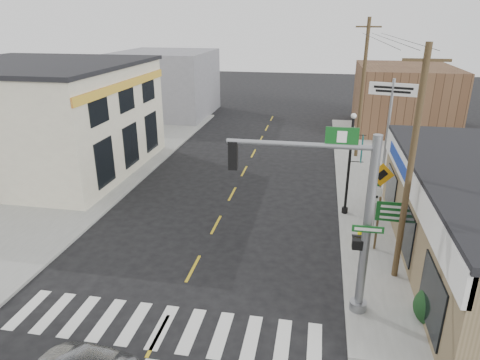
% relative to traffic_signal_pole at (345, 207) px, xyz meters
% --- Properties ---
extents(ground, '(140.00, 140.00, 0.00)m').
position_rel_traffic_signal_pole_xyz_m(ground, '(-5.66, -2.38, -3.96)').
color(ground, black).
rests_on(ground, ground).
extents(sidewalk_right, '(6.00, 38.00, 0.13)m').
position_rel_traffic_signal_pole_xyz_m(sidewalk_right, '(3.34, 10.62, -3.90)').
color(sidewalk_right, gray).
rests_on(sidewalk_right, ground).
extents(sidewalk_left, '(6.00, 38.00, 0.13)m').
position_rel_traffic_signal_pole_xyz_m(sidewalk_left, '(-14.66, 10.62, -3.90)').
color(sidewalk_left, gray).
rests_on(sidewalk_left, ground).
extents(center_line, '(0.12, 56.00, 0.01)m').
position_rel_traffic_signal_pole_xyz_m(center_line, '(-5.66, 5.62, -3.96)').
color(center_line, gold).
rests_on(center_line, ground).
extents(crosswalk, '(11.00, 2.20, 0.01)m').
position_rel_traffic_signal_pole_xyz_m(crosswalk, '(-5.66, -1.98, -3.96)').
color(crosswalk, silver).
rests_on(crosswalk, ground).
extents(left_building, '(12.00, 12.00, 6.80)m').
position_rel_traffic_signal_pole_xyz_m(left_building, '(-18.66, 11.62, -0.56)').
color(left_building, beige).
rests_on(left_building, ground).
extents(bldg_distant_right, '(8.00, 10.00, 5.60)m').
position_rel_traffic_signal_pole_xyz_m(bldg_distant_right, '(6.34, 27.62, -1.16)').
color(bldg_distant_right, brown).
rests_on(bldg_distant_right, ground).
extents(bldg_distant_left, '(9.00, 10.00, 6.40)m').
position_rel_traffic_signal_pole_xyz_m(bldg_distant_left, '(-16.66, 29.62, -0.76)').
color(bldg_distant_left, gray).
rests_on(bldg_distant_left, ground).
extents(traffic_signal_pole, '(5.08, 0.39, 6.44)m').
position_rel_traffic_signal_pole_xyz_m(traffic_signal_pole, '(0.00, 0.00, 0.00)').
color(traffic_signal_pole, gray).
rests_on(traffic_signal_pole, sidewalk_right).
extents(guide_sign, '(1.40, 0.13, 2.46)m').
position_rel_traffic_signal_pole_xyz_m(guide_sign, '(2.34, 4.40, -2.22)').
color(guide_sign, '#4B3A23').
rests_on(guide_sign, sidewalk_right).
extents(fire_hydrant, '(0.20, 0.20, 0.62)m').
position_rel_traffic_signal_pole_xyz_m(fire_hydrant, '(1.13, 4.74, -3.49)').
color(fire_hydrant, '#EEE000').
rests_on(fire_hydrant, sidewalk_right).
extents(ped_crossing_sign, '(1.18, 0.08, 3.03)m').
position_rel_traffic_signal_pole_xyz_m(ped_crossing_sign, '(2.15, 7.28, -1.78)').
color(ped_crossing_sign, gray).
rests_on(ped_crossing_sign, sidewalk_right).
extents(lamp_post, '(0.68, 0.53, 5.23)m').
position_rel_traffic_signal_pole_xyz_m(lamp_post, '(0.70, 7.94, -0.79)').
color(lamp_post, black).
rests_on(lamp_post, sidewalk_right).
extents(dance_center_sign, '(2.83, 0.18, 6.02)m').
position_rel_traffic_signal_pole_xyz_m(dance_center_sign, '(3.34, 14.71, 0.77)').
color(dance_center_sign, gray).
rests_on(dance_center_sign, sidewalk_right).
extents(shrub_front, '(1.34, 1.34, 1.00)m').
position_rel_traffic_signal_pole_xyz_m(shrub_front, '(3.19, -0.13, -3.33)').
color(shrub_front, '#193112').
rests_on(shrub_front, sidewalk_right).
extents(shrub_back, '(1.09, 1.09, 0.82)m').
position_rel_traffic_signal_pole_xyz_m(shrub_back, '(3.69, 4.54, -3.42)').
color(shrub_back, black).
rests_on(shrub_back, sidewalk_right).
extents(utility_pole_near, '(1.53, 0.23, 8.77)m').
position_rel_traffic_signal_pole_xyz_m(utility_pole_near, '(2.33, 2.44, 0.67)').
color(utility_pole_near, '#4F3B21').
rests_on(utility_pole_near, sidewalk_right).
extents(utility_pole_far, '(1.65, 0.25, 9.51)m').
position_rel_traffic_signal_pole_xyz_m(utility_pole_far, '(1.84, 18.04, 1.05)').
color(utility_pole_far, '#432C1C').
rests_on(utility_pole_far, sidewalk_right).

